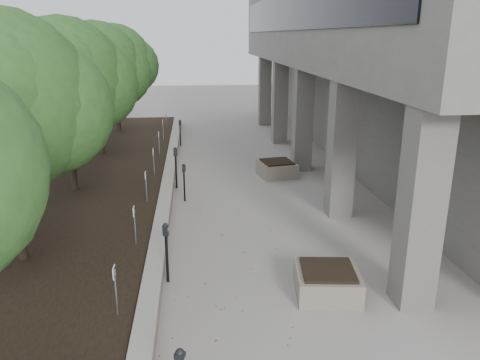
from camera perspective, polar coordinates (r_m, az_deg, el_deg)
ground at (r=8.84m, az=1.25°, el=-19.05°), size 90.00×90.00×0.00m
retaining_wall at (r=16.86m, az=-8.63°, el=-0.21°), size 0.39×26.00×0.50m
planting_bed at (r=17.46m, az=-20.74°, el=-0.71°), size 7.00×26.00×0.40m
crabapple_tree_2 at (r=11.01m, az=-26.45°, el=4.35°), size 4.60×4.00×5.44m
crabapple_tree_3 at (r=15.72m, az=-20.28°, el=8.42°), size 4.60×4.00×5.44m
crabapple_tree_4 at (r=20.56m, az=-16.93°, el=10.55°), size 4.60×4.00×5.44m
crabapple_tree_5 at (r=25.47m, az=-14.84°, el=11.86°), size 4.60×4.00×5.44m
parking_sign_2 at (r=8.86m, az=-14.80°, el=-12.85°), size 0.04×0.22×0.96m
parking_sign_3 at (r=11.53m, az=-12.60°, el=-5.42°), size 0.04×0.22×0.96m
parking_sign_4 at (r=14.33m, az=-11.28°, el=-0.84°), size 0.04×0.22×0.96m
parking_sign_5 at (r=17.20m, az=-10.39°, el=2.23°), size 0.04×0.22×0.96m
parking_sign_6 at (r=20.11m, az=-9.76°, el=4.42°), size 0.04×0.22×0.96m
parking_sign_7 at (r=23.04m, az=-9.28°, el=6.05°), size 0.04×0.22×0.96m
parking_sign_8 at (r=25.99m, az=-8.92°, el=7.31°), size 0.04×0.22×0.96m
parking_meter_2 at (r=10.45m, az=-8.86°, el=-8.70°), size 0.16×0.13×1.40m
parking_meter_3 at (r=15.38m, az=-6.77°, el=-0.31°), size 0.15×0.13×1.28m
parking_meter_4 at (r=16.71m, az=-7.76°, el=1.46°), size 0.17×0.14×1.50m
parking_meter_5 at (r=23.29m, az=-7.25°, el=5.68°), size 0.15×0.12×1.30m
planter_front at (r=10.21m, az=10.50°, el=-11.98°), size 1.43×1.43×0.60m
planter_back at (r=18.20m, az=4.49°, el=1.41°), size 1.50×1.50×0.61m
berry_scatter at (r=13.18m, az=-1.81°, el=-6.15°), size 3.30×14.10×0.02m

